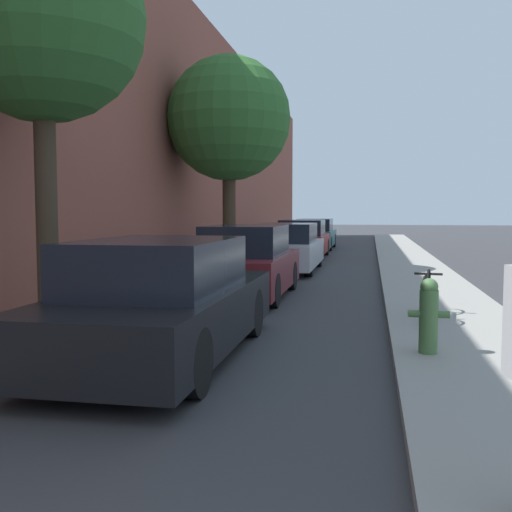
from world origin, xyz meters
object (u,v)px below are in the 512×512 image
street_tree_far (229,119)px  fire_hydrant (429,315)px  parked_car_teal (315,235)px  street_tree_near (42,20)px  parked_car_silver (287,248)px  bicycle (426,294)px  parked_car_red (303,240)px  parked_car_maroon (247,264)px  parked_car_black (162,303)px

street_tree_far → fire_hydrant: bearing=-63.7°
parked_car_teal → street_tree_near: bearing=-95.1°
parked_car_silver → fire_hydrant: (3.08, -10.26, -0.10)m
street_tree_far → bicycle: bearing=-55.4°
parked_car_red → parked_car_teal: 5.19m
parked_car_maroon → parked_car_teal: parked_car_maroon is taller
parked_car_black → street_tree_far: street_tree_far is taller
parked_car_black → street_tree_near: size_ratio=0.81×
parked_car_maroon → fire_hydrant: size_ratio=4.63×
parked_car_black → parked_car_silver: parked_car_black is taller
parked_car_silver → fire_hydrant: 10.72m
parked_car_silver → bicycle: size_ratio=2.69×
parked_car_silver → parked_car_maroon: bearing=-90.8°
street_tree_far → parked_car_teal: bearing=82.8°
parked_car_maroon → parked_car_teal: size_ratio=0.87×
parked_car_black → bicycle: (3.30, 2.76, -0.20)m
parked_car_red → street_tree_near: size_ratio=0.73×
street_tree_near → street_tree_far: 9.03m
parked_car_black → street_tree_far: size_ratio=0.76×
street_tree_far → bicycle: street_tree_far is taller
street_tree_near → parked_car_black: bearing=-20.9°
street_tree_far → street_tree_near: bearing=-92.5°
parked_car_silver → parked_car_teal: parked_car_silver is taller
street_tree_far → parked_car_black: bearing=-81.2°
parked_car_black → parked_car_silver: 10.65m
parked_car_teal → parked_car_maroon: bearing=-89.9°
street_tree_near → street_tree_far: street_tree_far is taller
parked_car_teal → street_tree_far: (-1.43, -11.27, 3.66)m
parked_car_maroon → parked_car_teal: bearing=90.1°
street_tree_far → fire_hydrant: street_tree_far is taller
parked_car_silver → fire_hydrant: size_ratio=5.31×
street_tree_near → bicycle: (5.21, 2.03, -3.83)m
parked_car_silver → parked_car_red: (-0.12, 5.17, 0.00)m
parked_car_maroon → fire_hydrant: 5.76m
parked_car_teal → street_tree_far: size_ratio=0.78×
bicycle → fire_hydrant: bearing=-86.2°
bicycle → parked_car_silver: bearing=120.9°
parked_car_red → bicycle: 13.49m
parked_car_black → parked_car_silver: (0.03, 10.65, -0.01)m
parked_car_maroon → fire_hydrant: bearing=-56.7°
parked_car_black → bicycle: bearing=39.9°
parked_car_teal → street_tree_far: street_tree_far is taller
parked_car_silver → fire_hydrant: bearing=-73.3°
parked_car_black → parked_car_red: bearing=90.3°
parked_car_maroon → street_tree_far: (-1.46, 4.55, 3.64)m
parked_car_red → parked_car_black: bearing=-89.7°
parked_car_silver → fire_hydrant: parked_car_silver is taller
parked_car_red → parked_car_teal: (0.01, 5.19, -0.01)m
street_tree_near → parked_car_teal: bearing=84.9°
parked_car_maroon → fire_hydrant: parked_car_maroon is taller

